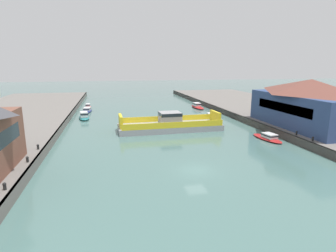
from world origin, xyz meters
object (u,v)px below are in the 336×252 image
object	(u,v)px
moored_boat_near_left	(268,137)
moored_boat_far_right	(197,106)
warehouse_shed	(309,103)
moored_boat_far_left	(87,110)
chain_ferry	(170,125)
moored_boat_mid_left	(84,116)
moored_boat_mid_right	(212,114)
moored_boat_near_right	(88,106)

from	to	relation	value
moored_boat_near_left	moored_boat_far_right	xyz separation A→B (m)	(-0.51, 36.26, 0.12)
moored_boat_far_right	warehouse_shed	size ratio (longest dim) A/B	0.38
warehouse_shed	moored_boat_far_left	bearing A→B (deg)	141.13
chain_ferry	moored_boat_near_left	size ratio (longest dim) A/B	2.85
moored_boat_mid_left	chain_ferry	bearing A→B (deg)	-41.50
moored_boat_mid_right	moored_boat_far_right	size ratio (longest dim) A/B	0.66
moored_boat_mid_left	moored_boat_far_left	world-z (taller)	moored_boat_mid_left
moored_boat_far_left	moored_boat_mid_right	bearing A→B (deg)	-20.41
moored_boat_near_right	warehouse_shed	bearing A→B (deg)	-44.34
chain_ferry	warehouse_shed	xyz separation A→B (m)	(24.05, -7.98, 4.54)
moored_boat_near_left	moored_boat_far_left	bearing A→B (deg)	131.63
moored_boat_near_left	moored_boat_mid_right	world-z (taller)	moored_boat_near_left
chain_ferry	warehouse_shed	world-z (taller)	warehouse_shed
moored_boat_near_left	chain_ferry	bearing A→B (deg)	144.20
moored_boat_near_left	moored_boat_far_right	distance (m)	36.26
warehouse_shed	chain_ferry	bearing A→B (deg)	161.64
chain_ferry	moored_boat_near_left	distance (m)	18.02
moored_boat_near_left	moored_boat_mid_left	xyz separation A→B (m)	(-31.81, 25.75, 0.22)
moored_boat_mid_right	moored_boat_far_right	bearing A→B (deg)	90.08
moored_boat_near_left	moored_boat_far_right	bearing A→B (deg)	90.80
chain_ferry	moored_boat_mid_right	distance (m)	19.64
moored_boat_mid_right	moored_boat_far_right	world-z (taller)	moored_boat_far_right
chain_ferry	moored_boat_far_right	distance (m)	29.34
moored_boat_near_right	moored_boat_mid_left	distance (m)	17.34
chain_ferry	moored_boat_mid_right	xyz separation A→B (m)	(14.11, 13.64, -0.83)
moored_boat_mid_right	warehouse_shed	distance (m)	24.39
moored_boat_near_right	moored_boat_mid_left	xyz separation A→B (m)	(0.23, -17.33, 0.17)
moored_boat_far_left	moored_boat_near_right	bearing A→B (deg)	91.37
moored_boat_near_right	moored_boat_mid_left	world-z (taller)	moored_boat_mid_left
moored_boat_mid_left	moored_boat_far_left	xyz separation A→B (m)	(-0.05, 10.09, -0.22)
moored_boat_mid_left	moored_boat_far_left	bearing A→B (deg)	90.30
moored_boat_near_left	moored_boat_near_right	size ratio (longest dim) A/B	1.33
moored_boat_near_left	moored_boat_near_right	world-z (taller)	moored_boat_near_right
chain_ferry	moored_boat_near_right	distance (m)	36.93
chain_ferry	moored_boat_mid_right	bearing A→B (deg)	44.02
moored_boat_far_left	moored_boat_mid_left	bearing A→B (deg)	-89.70
chain_ferry	moored_boat_far_left	world-z (taller)	chain_ferry
moored_boat_far_left	moored_boat_far_right	distance (m)	31.36
warehouse_shed	moored_boat_mid_left	bearing A→B (deg)	150.65
moored_boat_far_left	moored_boat_far_right	size ratio (longest dim) A/B	0.97
moored_boat_mid_right	moored_boat_far_left	size ratio (longest dim) A/B	0.68
moored_boat_near_left	warehouse_shed	world-z (taller)	warehouse_shed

